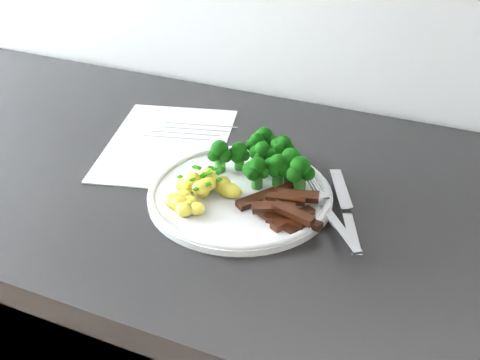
% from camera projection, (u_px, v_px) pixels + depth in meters
% --- Properties ---
extents(recipe_paper, '(0.26, 0.31, 0.00)m').
position_uv_depth(recipe_paper, '(168.00, 143.00, 0.96)').
color(recipe_paper, silver).
rests_on(recipe_paper, counter).
extents(plate, '(0.26, 0.26, 0.02)m').
position_uv_depth(plate, '(240.00, 193.00, 0.82)').
color(plate, white).
rests_on(plate, counter).
extents(broccoli, '(0.16, 0.13, 0.06)m').
position_uv_depth(broccoli, '(268.00, 157.00, 0.84)').
color(broccoli, '#1F5D17').
rests_on(broccoli, plate).
extents(potatoes, '(0.10, 0.10, 0.04)m').
position_uv_depth(potatoes, '(201.00, 191.00, 0.80)').
color(potatoes, '#D9CE4D').
rests_on(potatoes, plate).
extents(beef_strips, '(0.13, 0.12, 0.03)m').
position_uv_depth(beef_strips, '(283.00, 208.00, 0.77)').
color(beef_strips, black).
rests_on(beef_strips, plate).
extents(fork, '(0.12, 0.15, 0.02)m').
position_uv_depth(fork, '(333.00, 216.00, 0.76)').
color(fork, silver).
rests_on(fork, plate).
extents(knife, '(0.09, 0.18, 0.02)m').
position_uv_depth(knife, '(348.00, 219.00, 0.77)').
color(knife, silver).
rests_on(knife, plate).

